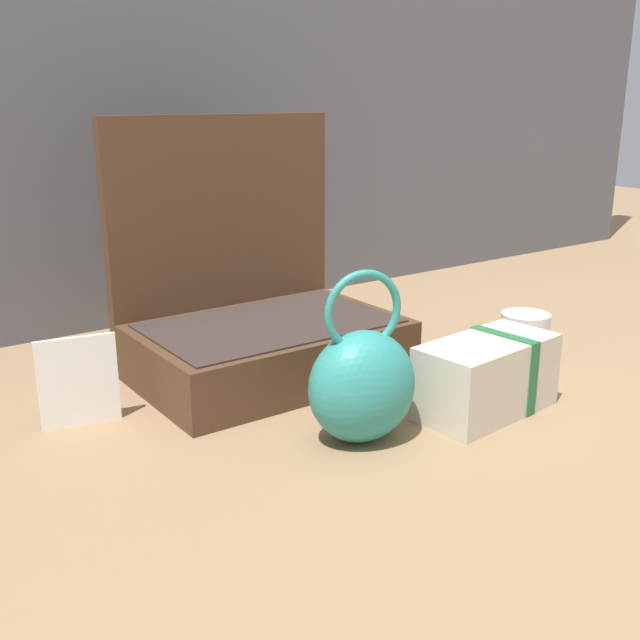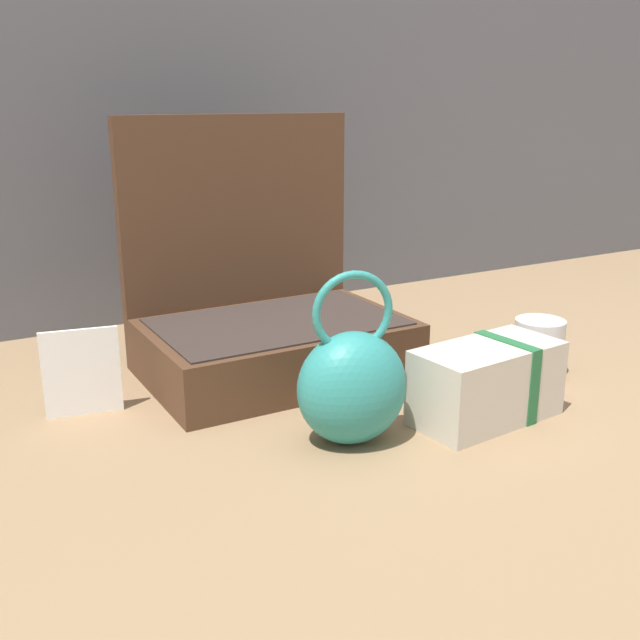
{
  "view_description": "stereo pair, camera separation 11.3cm",
  "coord_description": "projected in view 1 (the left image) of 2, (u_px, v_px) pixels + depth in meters",
  "views": [
    {
      "loc": [
        -0.63,
        -0.9,
        0.46
      ],
      "look_at": [
        -0.0,
        -0.02,
        0.14
      ],
      "focal_mm": 41.84,
      "sensor_mm": 36.0,
      "label": 1
    },
    {
      "loc": [
        -0.54,
        -0.96,
        0.46
      ],
      "look_at": [
        -0.0,
        -0.02,
        0.14
      ],
      "focal_mm": 41.84,
      "sensor_mm": 36.0,
      "label": 2
    }
  ],
  "objects": [
    {
      "name": "coffee_mug",
      "position": [
        523.0,
        341.0,
        1.31
      ],
      "size": [
        0.12,
        0.08,
        0.1
      ],
      "color": "silver",
      "rests_on": "ground_plane"
    },
    {
      "name": "teal_pouch_handbag",
      "position": [
        362.0,
        383.0,
        1.02
      ],
      "size": [
        0.17,
        0.14,
        0.24
      ],
      "color": "teal",
      "rests_on": "ground_plane"
    },
    {
      "name": "ground_plane",
      "position": [
        315.0,
        398.0,
        1.19
      ],
      "size": [
        6.0,
        6.0,
        0.0
      ],
      "primitive_type": "plane",
      "color": "#8C6D4C"
    },
    {
      "name": "info_card_left",
      "position": [
        78.0,
        381.0,
        1.07
      ],
      "size": [
        0.11,
        0.03,
        0.13
      ],
      "primitive_type": "cube",
      "rotation": [
        0.0,
        0.0,
        -0.19
      ],
      "color": "white",
      "rests_on": "ground_plane"
    },
    {
      "name": "cream_toiletry_bag",
      "position": [
        488.0,
        376.0,
        1.12
      ],
      "size": [
        0.23,
        0.13,
        0.12
      ],
      "color": "beige",
      "rests_on": "ground_plane"
    },
    {
      "name": "open_suitcase",
      "position": [
        257.0,
        318.0,
        1.28
      ],
      "size": [
        0.43,
        0.3,
        0.43
      ],
      "color": "#4C301E",
      "rests_on": "ground_plane"
    }
  ]
}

